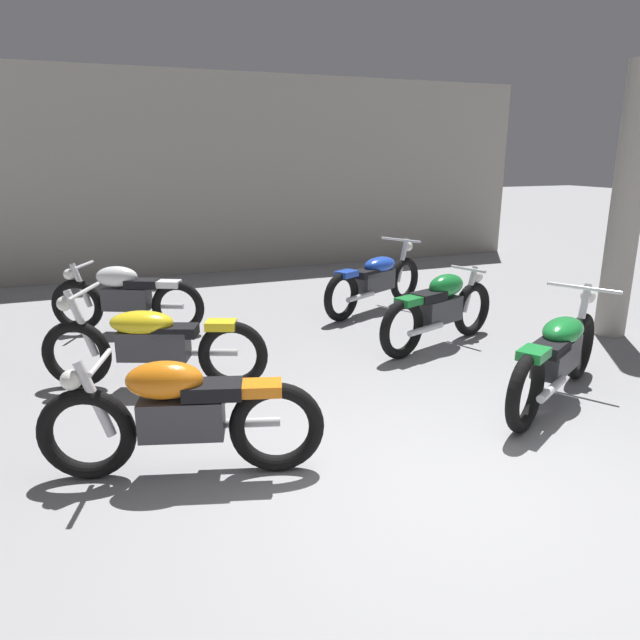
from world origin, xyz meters
name	(u,v)px	position (x,y,z in m)	size (l,w,h in m)	color
ground_plane	(455,492)	(0.00, 0.00, 0.00)	(60.00, 60.00, 0.00)	gray
back_wall	(204,175)	(0.00, 8.21, 1.80)	(13.33, 0.24, 3.60)	#9E998E
support_pillar	(627,205)	(3.85, 2.30, 1.60)	(0.36, 0.36, 3.20)	#9E998E
motorcycle_left_row_0	(180,414)	(-1.65, 0.91, 0.46)	(1.91, 0.73, 0.88)	black
motorcycle_left_row_1	(152,343)	(-1.65, 2.62, 0.45)	(2.05, 1.02, 0.97)	black
motorcycle_left_row_2	(126,297)	(-1.75, 4.63, 0.46)	(1.82, 0.97, 0.88)	black
motorcycle_right_row_0	(558,354)	(1.70, 0.95, 0.45)	(1.94, 1.19, 0.97)	black
motorcycle_right_row_1	(440,308)	(1.60, 2.70, 0.46)	(1.90, 0.78, 0.88)	black
motorcycle_right_row_2	(376,279)	(1.65, 4.44, 0.45)	(1.99, 1.12, 0.97)	black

